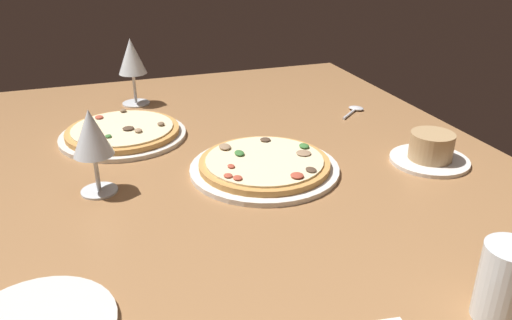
# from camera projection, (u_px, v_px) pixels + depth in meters

# --- Properties ---
(dining_table) EXTENTS (1.50, 1.10, 0.04)m
(dining_table) POSITION_uv_depth(u_px,v_px,m) (248.00, 186.00, 0.99)
(dining_table) COLOR #996B42
(dining_table) RESTS_ON ground
(pizza_main) EXTENTS (0.29, 0.29, 0.03)m
(pizza_main) POSITION_uv_depth(u_px,v_px,m) (264.00, 165.00, 1.01)
(pizza_main) COLOR silver
(pizza_main) RESTS_ON dining_table
(pizza_side) EXTENTS (0.28, 0.28, 0.03)m
(pizza_side) POSITION_uv_depth(u_px,v_px,m) (123.00, 133.00, 1.16)
(pizza_side) COLOR silver
(pizza_side) RESTS_ON dining_table
(ramekin_on_saucer) EXTENTS (0.16, 0.16, 0.06)m
(ramekin_on_saucer) POSITION_uv_depth(u_px,v_px,m) (431.00, 151.00, 1.04)
(ramekin_on_saucer) COLOR silver
(ramekin_on_saucer) RESTS_ON dining_table
(wine_glass_far) EXTENTS (0.07, 0.07, 0.18)m
(wine_glass_far) POSITION_uv_depth(u_px,v_px,m) (132.00, 59.00, 1.33)
(wine_glass_far) COLOR silver
(wine_glass_far) RESTS_ON dining_table
(wine_glass_near) EXTENTS (0.07, 0.07, 0.16)m
(wine_glass_near) POSITION_uv_depth(u_px,v_px,m) (91.00, 135.00, 0.89)
(wine_glass_near) COLOR silver
(wine_glass_near) RESTS_ON dining_table
(water_glass) EXTENTS (0.07, 0.07, 0.10)m
(water_glass) POSITION_uv_depth(u_px,v_px,m) (504.00, 288.00, 0.62)
(water_glass) COLOR silver
(water_glass) RESTS_ON dining_table
(spoon) EXTENTS (0.08, 0.09, 0.01)m
(spoon) POSITION_uv_depth(u_px,v_px,m) (355.00, 110.00, 1.33)
(spoon) COLOR silver
(spoon) RESTS_ON dining_table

